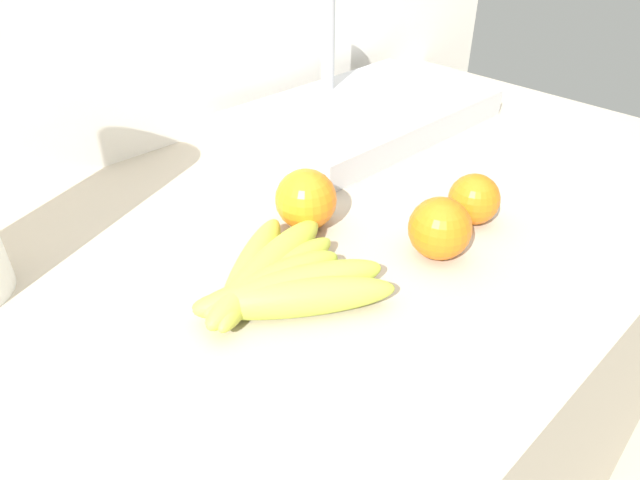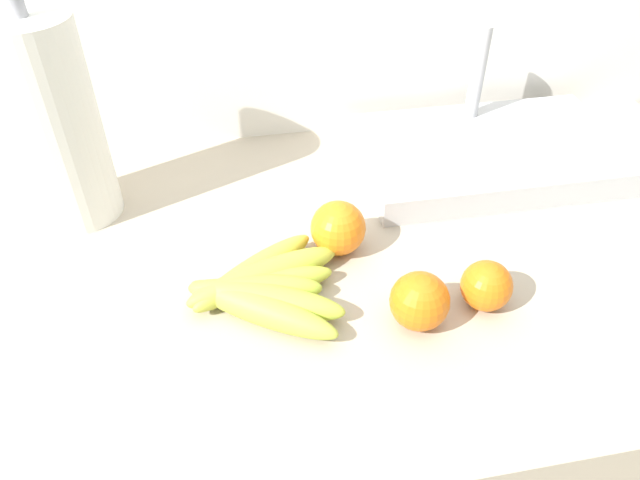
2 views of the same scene
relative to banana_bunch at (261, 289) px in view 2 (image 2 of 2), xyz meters
name	(u,v)px [view 2 (image 2 of 2)]	position (x,y,z in m)	size (l,w,h in m)	color
counter	(305,438)	(0.06, 0.07, -0.47)	(1.48, 0.70, 0.91)	#ADA08C
wall_back	(274,233)	(0.06, 0.45, -0.28)	(1.88, 0.06, 1.30)	silver
banana_bunch	(261,289)	(0.00, 0.00, 0.00)	(0.21, 0.22, 0.04)	#ADBC3F
orange_back_right	(338,228)	(0.12, 0.08, 0.02)	(0.08, 0.08, 0.08)	orange
orange_center	(420,301)	(0.18, -0.07, 0.02)	(0.07, 0.07, 0.07)	orange
orange_front	(486,286)	(0.28, -0.06, 0.01)	(0.06, 0.06, 0.06)	orange
paper_towel_roll	(56,125)	(-0.25, 0.24, 0.13)	(0.12, 0.12, 0.33)	white
sink_basin	(489,152)	(0.41, 0.25, 0.00)	(0.44, 0.27, 0.20)	#B7BABF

